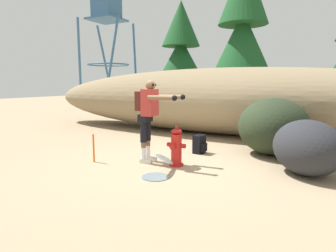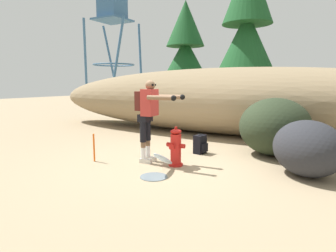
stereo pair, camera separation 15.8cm
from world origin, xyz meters
name	(u,v)px [view 2 (the right image)]	position (x,y,z in m)	size (l,w,h in m)	color
ground_plane	(171,163)	(0.00, 0.00, -0.02)	(56.00, 56.00, 0.04)	#998466
dirt_embankment	(230,101)	(0.00, 4.00, 1.08)	(14.52, 3.20, 2.17)	#897556
fire_hydrant	(176,148)	(0.23, -0.20, 0.37)	(0.40, 0.34, 0.80)	red
hydrant_water_jet	(161,164)	(0.23, -0.79, 0.18)	(0.50, 0.95, 0.47)	silver
utility_worker	(149,111)	(-0.38, -0.24, 1.10)	(1.00, 0.58, 1.72)	beige
spare_backpack	(200,144)	(0.25, 1.00, 0.22)	(0.32, 0.33, 0.47)	black
boulder_large	(308,148)	(2.59, 0.40, 0.51)	(1.36, 1.12, 1.01)	#28292E
boulder_mid	(275,127)	(1.81, 1.72, 0.67)	(1.58, 1.71, 1.33)	#26301E
pine_tree_far_left	(185,54)	(-3.55, 7.91, 3.10)	(2.90, 2.90, 5.66)	#47331E
pine_tree_left	(247,36)	(-0.12, 6.28, 3.46)	(2.95, 2.95, 6.52)	#47331E
watchtower	(112,9)	(-10.49, 10.73, 6.67)	(3.67, 3.67, 8.87)	#386089
survey_stake	(94,148)	(-1.44, -0.77, 0.30)	(0.04, 0.04, 0.60)	#E55914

